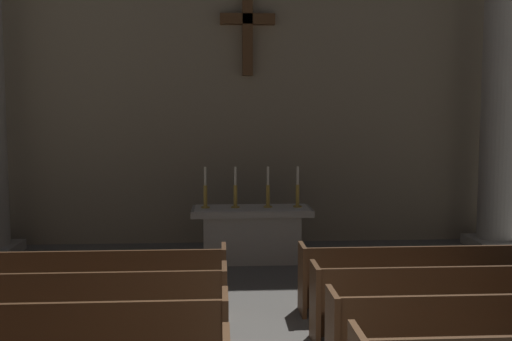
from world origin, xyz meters
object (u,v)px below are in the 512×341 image
(column_right_fourth, at_px, (501,73))
(altar, at_px, (252,233))
(candlestick_outer_right, at_px, (298,194))
(pew_right_row_2, at_px, (501,334))
(pew_right_row_4, at_px, (427,277))
(candlestick_inner_right, at_px, (268,194))
(candlestick_outer_left, at_px, (205,195))
(pew_right_row_3, at_px, (458,301))
(candlestick_inner_left, at_px, (235,194))
(pew_left_row_3, at_px, (74,309))
(pew_left_row_4, at_px, (94,283))

(column_right_fourth, xyz_separation_m, altar, (-5.05, -0.82, -3.02))
(candlestick_outer_right, bearing_deg, pew_right_row_2, -74.56)
(pew_right_row_4, bearing_deg, candlestick_inner_right, 123.49)
(candlestick_outer_left, bearing_deg, pew_right_row_2, -58.58)
(pew_right_row_3, relative_size, candlestick_inner_left, 4.64)
(pew_right_row_2, relative_size, candlestick_outer_left, 4.64)
(pew_left_row_3, bearing_deg, candlestick_outer_right, 52.31)
(pew_right_row_4, xyz_separation_m, candlestick_inner_right, (-1.95, 2.95, 0.78))
(candlestick_inner_left, distance_m, candlestick_inner_right, 0.60)
(candlestick_inner_left, relative_size, candlestick_outer_right, 1.00)
(column_right_fourth, height_order, candlestick_inner_left, column_right_fourth)
(pew_right_row_2, distance_m, altar, 5.56)
(pew_right_row_3, bearing_deg, column_right_fourth, 60.03)
(pew_right_row_2, xyz_separation_m, candlestick_outer_right, (-1.40, 5.08, 0.78))
(candlestick_inner_right, xyz_separation_m, candlestick_outer_right, (0.55, 0.00, 0.00))
(pew_left_row_3, relative_size, pew_left_row_4, 1.00)
(candlestick_outer_right, bearing_deg, pew_right_row_3, -70.74)
(pew_left_row_3, bearing_deg, column_right_fourth, 33.56)
(pew_right_row_4, relative_size, column_right_fourth, 0.48)
(altar, height_order, candlestick_outer_left, candlestick_outer_left)
(pew_right_row_3, bearing_deg, candlestick_outer_left, 127.69)
(altar, xyz_separation_m, candlestick_inner_right, (0.30, 0.00, 0.72))
(pew_left_row_3, relative_size, candlestick_outer_left, 4.64)
(candlestick_outer_left, relative_size, candlestick_outer_right, 1.00)
(pew_right_row_2, bearing_deg, column_right_fourth, 64.70)
(pew_right_row_2, bearing_deg, candlestick_outer_left, 121.42)
(column_right_fourth, bearing_deg, candlestick_inner_right, -170.14)
(pew_left_row_4, relative_size, pew_right_row_2, 1.00)
(pew_left_row_3, distance_m, column_right_fourth, 9.28)
(altar, distance_m, candlestick_inner_left, 0.78)
(candlestick_inner_right, bearing_deg, pew_right_row_4, -56.51)
(pew_left_row_3, distance_m, altar, 4.61)
(pew_left_row_4, distance_m, pew_right_row_3, 4.63)
(candlestick_outer_left, distance_m, candlestick_outer_right, 1.70)
(pew_right_row_3, height_order, candlestick_outer_right, candlestick_outer_right)
(column_right_fourth, bearing_deg, altar, -170.72)
(altar, bearing_deg, candlestick_outer_left, 180.00)
(column_right_fourth, relative_size, candlestick_outer_left, 9.65)
(column_right_fourth, bearing_deg, candlestick_outer_right, -168.88)
(pew_right_row_2, distance_m, pew_right_row_3, 1.06)
(altar, height_order, candlestick_outer_right, candlestick_outer_right)
(candlestick_outer_left, distance_m, candlestick_inner_left, 0.55)
(pew_left_row_3, xyz_separation_m, candlestick_inner_left, (1.95, 4.02, 0.78))
(pew_right_row_3, height_order, pew_right_row_4, same)
(pew_left_row_4, xyz_separation_m, candlestick_outer_left, (1.40, 2.95, 0.78))
(pew_right_row_3, bearing_deg, pew_right_row_2, -90.00)
(pew_right_row_4, distance_m, candlestick_outer_left, 4.35)
(altar, bearing_deg, pew_left_row_4, -127.35)
(candlestick_inner_right, bearing_deg, pew_left_row_3, -122.44)
(pew_right_row_4, height_order, candlestick_outer_right, candlestick_outer_right)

